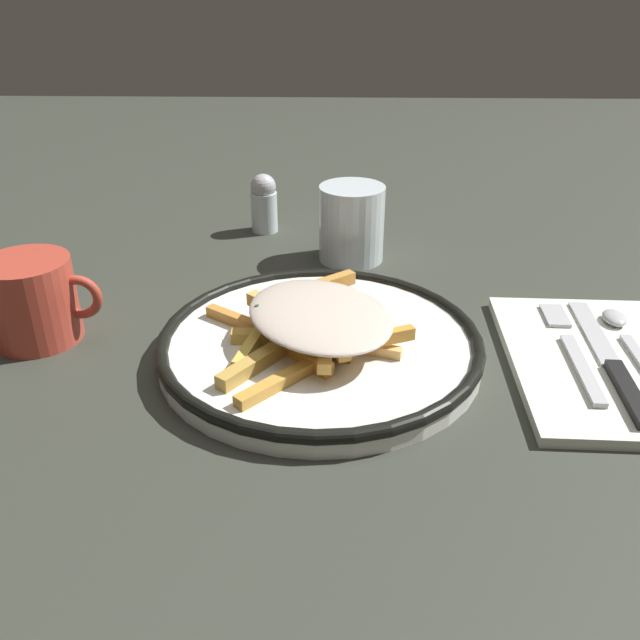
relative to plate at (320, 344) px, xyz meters
The scene contains 10 objects.
ground_plane 0.01m from the plate, ahead, with size 2.60×2.60×0.00m, color #34372F.
plate is the anchor object (origin of this frame).
fries_heap 0.03m from the plate, 149.81° to the right, with size 0.20×0.21×0.04m.
napkin 0.26m from the plate, ahead, with size 0.17×0.24×0.01m, color silver.
fork 0.23m from the plate, ahead, with size 0.03×0.18×0.01m.
knife 0.26m from the plate, ahead, with size 0.03×0.21×0.01m.
spoon 0.29m from the plate, ahead, with size 0.02×0.15×0.01m.
water_glass 0.23m from the plate, 82.09° to the left, with size 0.08×0.08×0.09m, color silver.
coffee_mug 0.27m from the plate, behind, with size 0.11×0.08×0.08m.
salt_shaker 0.33m from the plate, 104.42° to the left, with size 0.04×0.04×0.08m.
Camera 1 is at (0.01, -0.53, 0.33)m, focal length 37.69 mm.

